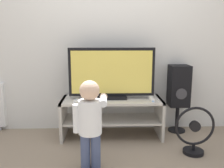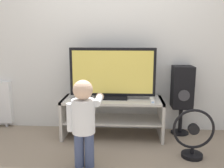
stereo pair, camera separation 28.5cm
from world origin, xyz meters
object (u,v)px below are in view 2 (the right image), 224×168
game_console (152,100)px  floor_fan (193,136)px  television (113,74)px  remote_primary (76,100)px  child (84,117)px  speaker_tower (182,89)px

game_console → floor_fan: 0.65m
television → remote_primary: bearing=-162.8°
television → child: bearing=-106.1°
child → speaker_tower: speaker_tower is taller
television → remote_primary: size_ratio=8.13×
television → speaker_tower: 0.94m
game_console → speaker_tower: (0.42, 0.26, 0.09)m
television → remote_primary: television is taller
child → game_console: bearing=42.7°
remote_primary → child: (0.21, -0.67, 0.01)m
speaker_tower → remote_primary: bearing=-169.0°
remote_primary → child: 0.71m
television → speaker_tower: television is taller
game_console → remote_primary: 0.94m
game_console → floor_fan: game_console is taller
remote_primary → child: child is taller
game_console → speaker_tower: speaker_tower is taller
child → floor_fan: bearing=13.0°
remote_primary → speaker_tower: speaker_tower is taller
game_console → child: bearing=-137.3°
speaker_tower → floor_fan: speaker_tower is taller
television → speaker_tower: (0.91, 0.12, -0.21)m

